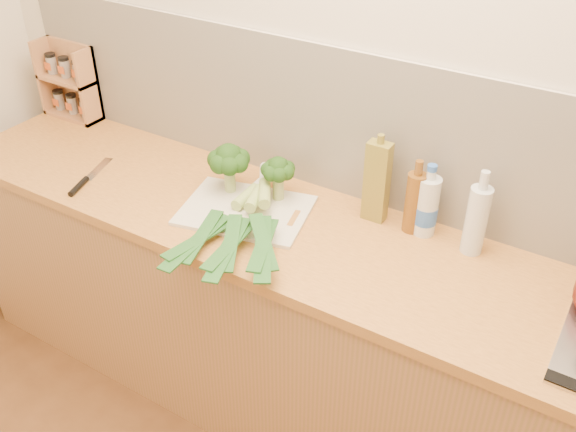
% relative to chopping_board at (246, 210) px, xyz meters
% --- Properties ---
extents(room_shell, '(3.50, 3.50, 3.50)m').
position_rel_chopping_board_xyz_m(room_shell, '(0.35, 0.30, 0.26)').
color(room_shell, beige).
rests_on(room_shell, ground).
extents(counter, '(3.20, 0.62, 0.90)m').
position_rel_chopping_board_xyz_m(counter, '(0.35, 0.01, -0.46)').
color(counter, '#A77145').
rests_on(counter, ground).
extents(chopping_board, '(0.50, 0.41, 0.01)m').
position_rel_chopping_board_xyz_m(chopping_board, '(0.00, 0.00, 0.00)').
color(chopping_board, beige).
rests_on(chopping_board, counter).
extents(broccoli_left, '(0.15, 0.15, 0.19)m').
position_rel_chopping_board_xyz_m(broccoli_left, '(-0.12, 0.07, 0.13)').
color(broccoli_left, '#A2B469').
rests_on(broccoli_left, chopping_board).
extents(broccoli_right, '(0.12, 0.12, 0.17)m').
position_rel_chopping_board_xyz_m(broccoli_right, '(0.06, 0.12, 0.12)').
color(broccoli_right, '#A2B469').
rests_on(broccoli_right, chopping_board).
extents(leek_front, '(0.11, 0.65, 0.04)m').
position_rel_chopping_board_xyz_m(leek_front, '(-0.02, -0.04, 0.03)').
color(leek_front, white).
rests_on(leek_front, chopping_board).
extents(leek_mid, '(0.24, 0.62, 0.04)m').
position_rel_chopping_board_xyz_m(leek_mid, '(0.05, -0.06, 0.05)').
color(leek_mid, white).
rests_on(leek_mid, chopping_board).
extents(leek_back, '(0.40, 0.59, 0.04)m').
position_rel_chopping_board_xyz_m(leek_back, '(0.09, -0.02, 0.07)').
color(leek_back, white).
rests_on(leek_back, chopping_board).
extents(chefs_knife, '(0.11, 0.29, 0.02)m').
position_rel_chopping_board_xyz_m(chefs_knife, '(-0.63, -0.16, 0.00)').
color(chefs_knife, silver).
rests_on(chefs_knife, counter).
extents(spice_rack, '(0.28, 0.11, 0.33)m').
position_rel_chopping_board_xyz_m(spice_rack, '(-1.10, 0.25, 0.14)').
color(spice_rack, tan).
rests_on(spice_rack, counter).
extents(oil_tin, '(0.08, 0.05, 0.32)m').
position_rel_chopping_board_xyz_m(oil_tin, '(0.40, 0.20, 0.14)').
color(oil_tin, olive).
rests_on(oil_tin, counter).
extents(glass_bottle, '(0.07, 0.07, 0.29)m').
position_rel_chopping_board_xyz_m(glass_bottle, '(0.75, 0.20, 0.12)').
color(glass_bottle, silver).
rests_on(glass_bottle, counter).
extents(amber_bottle, '(0.06, 0.06, 0.26)m').
position_rel_chopping_board_xyz_m(amber_bottle, '(0.54, 0.21, 0.11)').
color(amber_bottle, brown).
rests_on(amber_bottle, counter).
extents(water_bottle, '(0.08, 0.08, 0.24)m').
position_rel_chopping_board_xyz_m(water_bottle, '(0.58, 0.21, 0.09)').
color(water_bottle, silver).
rests_on(water_bottle, counter).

